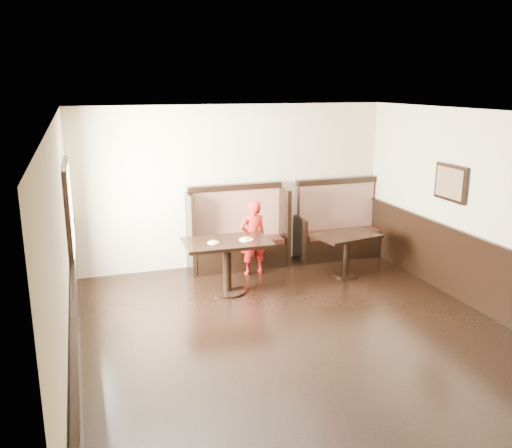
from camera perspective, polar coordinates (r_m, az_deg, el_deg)
name	(u,v)px	position (r m, az deg, el deg)	size (l,w,h in m)	color
ground	(314,350)	(6.79, 6.18, -13.04)	(7.00, 7.00, 0.00)	black
room_shell	(284,293)	(6.64, 2.96, -7.28)	(7.00, 7.00, 7.00)	#C4B48E
booth_main	(238,237)	(9.48, -1.95, -1.42)	(1.75, 0.72, 1.45)	black
booth_neighbor	(338,231)	(10.19, 8.63, -0.71)	(1.65, 0.72, 1.45)	black
table_main	(227,253)	(8.26, -3.08, -3.07)	(1.32, 0.85, 0.83)	black
table_neighbor	(347,245)	(9.17, 9.52, -2.16)	(1.12, 0.85, 0.71)	black
child	(253,238)	(9.06, -0.32, -1.43)	(0.47, 0.31, 1.28)	#AC1812
pizza_plate_left	(213,242)	(8.11, -4.51, -1.90)	(0.18, 0.18, 0.03)	white
pizza_plate_right	(246,239)	(8.24, -1.04, -1.58)	(0.22, 0.22, 0.04)	white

